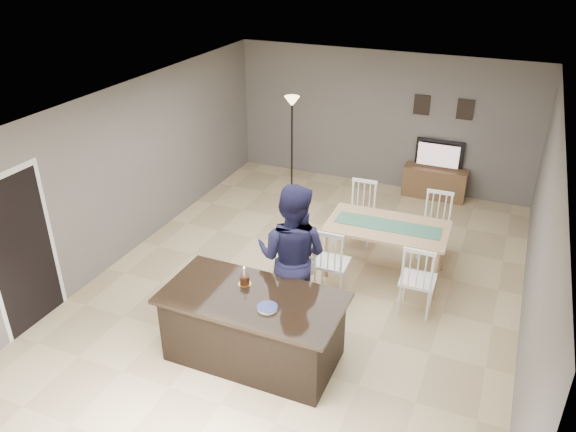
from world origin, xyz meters
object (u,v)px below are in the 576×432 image
at_px(television, 439,154).
at_px(woman, 298,251).
at_px(tv_console, 435,183).
at_px(floor_lamp, 292,119).
at_px(man, 292,256).
at_px(birthday_cake, 245,280).
at_px(dining_table, 387,234).
at_px(plate_stack, 267,308).
at_px(kitchen_island, 253,327).

bearing_deg(television, woman, 74.74).
distance_m(tv_console, floor_lamp, 3.06).
distance_m(tv_console, man, 4.88).
xyz_separation_m(television, birthday_cake, (-1.40, -5.44, 0.09)).
relative_size(television, woman, 0.58).
bearing_deg(television, dining_table, 86.32).
bearing_deg(floor_lamp, woman, -65.89).
relative_size(television, man, 0.46).
distance_m(plate_stack, dining_table, 2.74).
xyz_separation_m(birthday_cake, dining_table, (1.20, 2.28, -0.27)).
distance_m(plate_stack, floor_lamp, 5.22).
relative_size(man, birthday_cake, 8.17).
relative_size(man, dining_table, 0.98).
height_order(tv_console, floor_lamp, floor_lamp).
distance_m(kitchen_island, dining_table, 2.68).
relative_size(woman, man, 0.79).
bearing_deg(tv_console, birthday_cake, -104.59).
xyz_separation_m(man, plate_stack, (0.12, -1.01, -0.08)).
bearing_deg(dining_table, kitchen_island, -113.77).
bearing_deg(tv_console, man, -102.63).
bearing_deg(birthday_cake, tv_console, 75.41).
relative_size(kitchen_island, dining_table, 1.05).
bearing_deg(woman, birthday_cake, 82.48).
distance_m(woman, man, 0.55).
height_order(woman, dining_table, woman).
relative_size(tv_console, television, 1.31).
height_order(television, birthday_cake, birthday_cake).
bearing_deg(woman, floor_lamp, -62.20).
height_order(tv_console, television, television).
height_order(woman, man, man).
height_order(tv_console, birthday_cake, birthday_cake).
distance_m(kitchen_island, plate_stack, 0.56).
bearing_deg(man, television, -103.78).
bearing_deg(floor_lamp, plate_stack, -70.30).
xyz_separation_m(birthday_cake, floor_lamp, (-1.28, 4.54, 0.54)).
xyz_separation_m(tv_console, floor_lamp, (-2.68, -0.84, 1.20)).
bearing_deg(floor_lamp, television, 18.70).
relative_size(kitchen_island, television, 2.35).
distance_m(kitchen_island, television, 5.78).
xyz_separation_m(kitchen_island, woman, (0.03, 1.35, 0.34)).
relative_size(man, plate_stack, 8.49).
distance_m(woman, plate_stack, 1.53).
xyz_separation_m(kitchen_island, tv_console, (1.20, 5.57, -0.15)).
bearing_deg(plate_stack, woman, 98.90).
xyz_separation_m(man, dining_table, (0.85, 1.62, -0.31)).
bearing_deg(floor_lamp, man, -67.20).
height_order(birthday_cake, plate_stack, birthday_cake).
relative_size(tv_console, plate_stack, 5.09).
bearing_deg(dining_table, tv_console, 84.38).
relative_size(birthday_cake, dining_table, 0.12).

